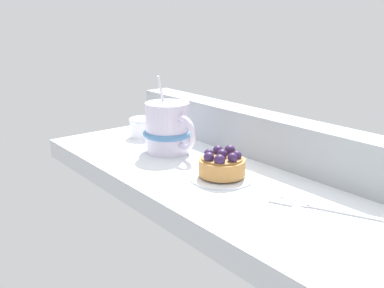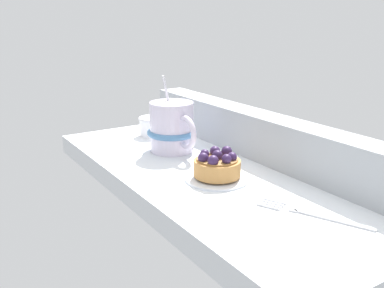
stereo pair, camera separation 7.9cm
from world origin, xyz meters
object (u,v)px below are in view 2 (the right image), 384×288
at_px(dessert_plate, 217,177).
at_px(raspberry_tart, 217,165).
at_px(sugar_bowl, 153,126).
at_px(coffee_mug, 172,128).
at_px(dessert_fork, 312,213).

height_order(dessert_plate, raspberry_tart, raspberry_tart).
bearing_deg(sugar_bowl, raspberry_tart, -7.45).
xyz_separation_m(dessert_plate, coffee_mug, (-0.18, 0.02, 0.04)).
height_order(coffee_mug, dessert_fork, coffee_mug).
relative_size(raspberry_tart, sugar_bowl, 1.18).
bearing_deg(dessert_fork, sugar_bowl, 178.91).
bearing_deg(raspberry_tart, dessert_plate, 34.89).
bearing_deg(sugar_bowl, dessert_fork, -1.09).
distance_m(dessert_plate, raspberry_tart, 0.02).
height_order(coffee_mug, sugar_bowl, coffee_mug).
height_order(dessert_plate, coffee_mug, coffee_mug).
height_order(raspberry_tart, dessert_fork, raspberry_tart).
bearing_deg(dessert_plate, raspberry_tart, -145.11).
relative_size(dessert_plate, coffee_mug, 0.72).
bearing_deg(dessert_plate, coffee_mug, 174.96).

